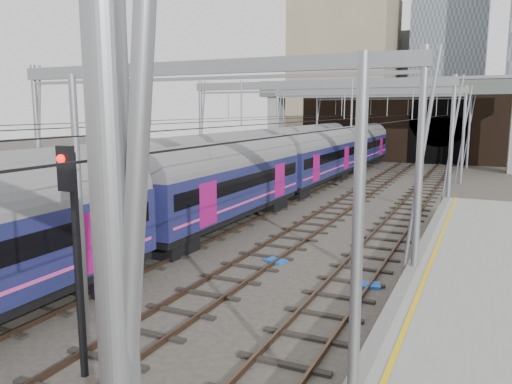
% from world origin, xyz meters
% --- Properties ---
extents(ground, '(160.00, 160.00, 0.00)m').
position_xyz_m(ground, '(0.00, 0.00, 0.00)').
color(ground, '#38332D').
rests_on(ground, ground).
extents(tracks, '(14.40, 80.00, 0.22)m').
position_xyz_m(tracks, '(0.00, 15.00, 0.02)').
color(tracks, '#4C3828').
rests_on(tracks, ground).
extents(overhead_line, '(16.80, 80.00, 8.00)m').
position_xyz_m(overhead_line, '(0.00, 21.49, 6.57)').
color(overhead_line, gray).
rests_on(overhead_line, ground).
extents(retaining_wall, '(28.00, 2.75, 9.00)m').
position_xyz_m(retaining_wall, '(1.40, 51.93, 4.33)').
color(retaining_wall, black).
rests_on(retaining_wall, ground).
extents(overbridge, '(28.00, 3.00, 9.25)m').
position_xyz_m(overbridge, '(0.00, 46.00, 7.27)').
color(overbridge, gray).
rests_on(overbridge, ground).
extents(city_skyline, '(37.50, 27.50, 60.00)m').
position_xyz_m(city_skyline, '(2.73, 70.48, 17.09)').
color(city_skyline, tan).
rests_on(city_skyline, ground).
extents(train_main, '(2.58, 59.69, 4.51)m').
position_xyz_m(train_main, '(-2.00, 21.63, 2.35)').
color(train_main, black).
rests_on(train_main, ground).
extents(train_second, '(2.63, 45.61, 4.58)m').
position_xyz_m(train_second, '(-6.00, 25.47, 2.38)').
color(train_second, black).
rests_on(train_second, ground).
extents(signal_near_centre, '(0.39, 0.48, 5.32)m').
position_xyz_m(signal_near_centre, '(2.00, -0.21, 3.32)').
color(signal_near_centre, black).
rests_on(signal_near_centre, ground).
extents(equip_cover_b, '(0.96, 0.80, 0.10)m').
position_xyz_m(equip_cover_b, '(2.64, 9.75, 0.05)').
color(equip_cover_b, blue).
rests_on(equip_cover_b, ground).
extents(equip_cover_c, '(0.97, 0.79, 0.10)m').
position_xyz_m(equip_cover_c, '(6.64, 8.49, 0.05)').
color(equip_cover_c, blue).
rests_on(equip_cover_c, ground).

